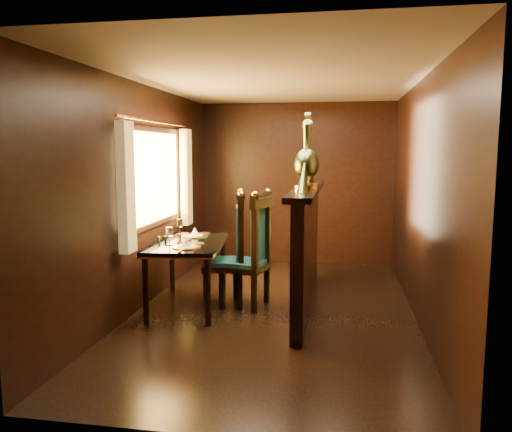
{
  "coord_description": "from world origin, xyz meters",
  "views": [
    {
      "loc": [
        0.7,
        -5.3,
        1.76
      ],
      "look_at": [
        -0.27,
        0.32,
        1.01
      ],
      "focal_mm": 35.0,
      "sensor_mm": 36.0,
      "label": 1
    }
  ],
  "objects_px": {
    "dining_table": "(187,248)",
    "peacock_right": "(309,151)",
    "chair_right": "(234,245)",
    "peacock_left": "(306,150)",
    "chair_left": "(255,247)"
  },
  "relations": [
    {
      "from": "dining_table",
      "to": "peacock_right",
      "type": "height_order",
      "value": "peacock_right"
    },
    {
      "from": "dining_table",
      "to": "chair_right",
      "type": "bearing_deg",
      "value": 19.61
    },
    {
      "from": "peacock_left",
      "to": "peacock_right",
      "type": "bearing_deg",
      "value": 90.0
    },
    {
      "from": "dining_table",
      "to": "peacock_left",
      "type": "xyz_separation_m",
      "value": [
        1.31,
        0.03,
        1.08
      ]
    },
    {
      "from": "chair_right",
      "to": "peacock_left",
      "type": "relative_size",
      "value": 1.63
    },
    {
      "from": "chair_left",
      "to": "chair_right",
      "type": "relative_size",
      "value": 1.01
    },
    {
      "from": "chair_right",
      "to": "peacock_left",
      "type": "distance_m",
      "value": 1.37
    },
    {
      "from": "dining_table",
      "to": "chair_left",
      "type": "height_order",
      "value": "chair_left"
    },
    {
      "from": "chair_left",
      "to": "peacock_left",
      "type": "relative_size",
      "value": 1.64
    },
    {
      "from": "chair_left",
      "to": "peacock_left",
      "type": "height_order",
      "value": "peacock_left"
    },
    {
      "from": "chair_right",
      "to": "peacock_right",
      "type": "bearing_deg",
      "value": 0.93
    },
    {
      "from": "dining_table",
      "to": "peacock_left",
      "type": "bearing_deg",
      "value": -4.61
    },
    {
      "from": "chair_right",
      "to": "peacock_left",
      "type": "height_order",
      "value": "peacock_left"
    },
    {
      "from": "dining_table",
      "to": "peacock_left",
      "type": "relative_size",
      "value": 1.67
    },
    {
      "from": "peacock_left",
      "to": "chair_right",
      "type": "bearing_deg",
      "value": 166.4
    }
  ]
}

